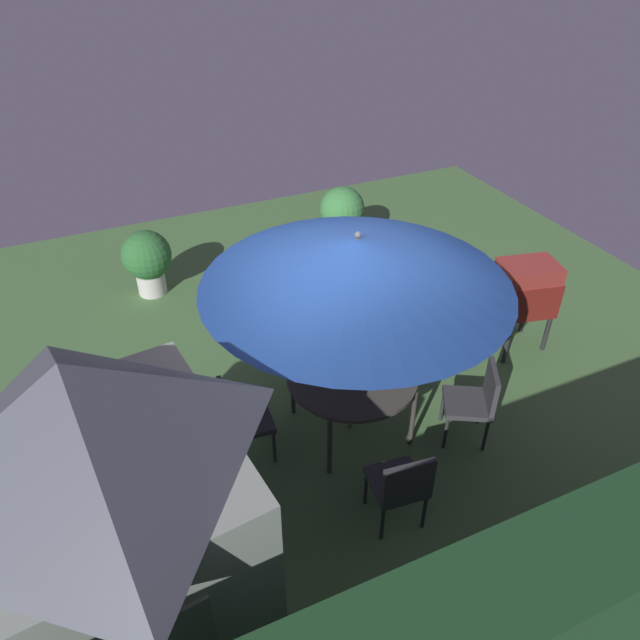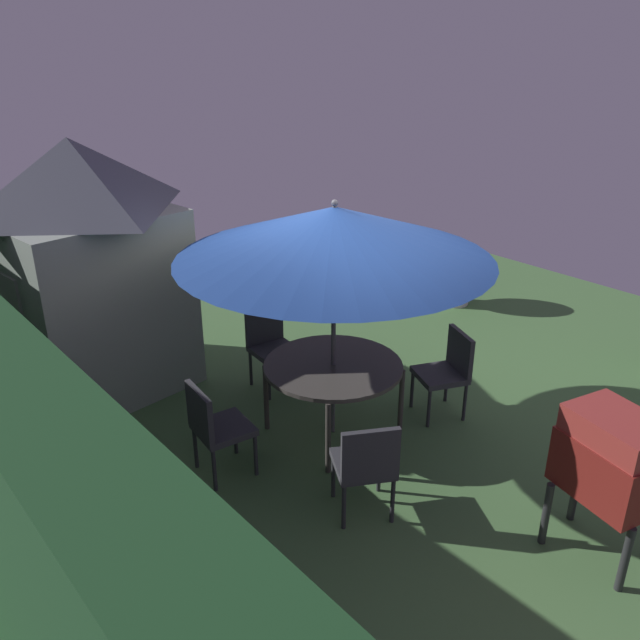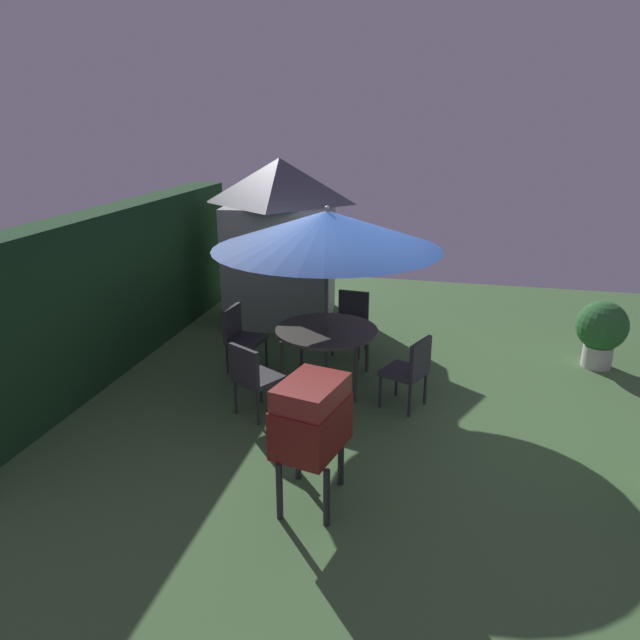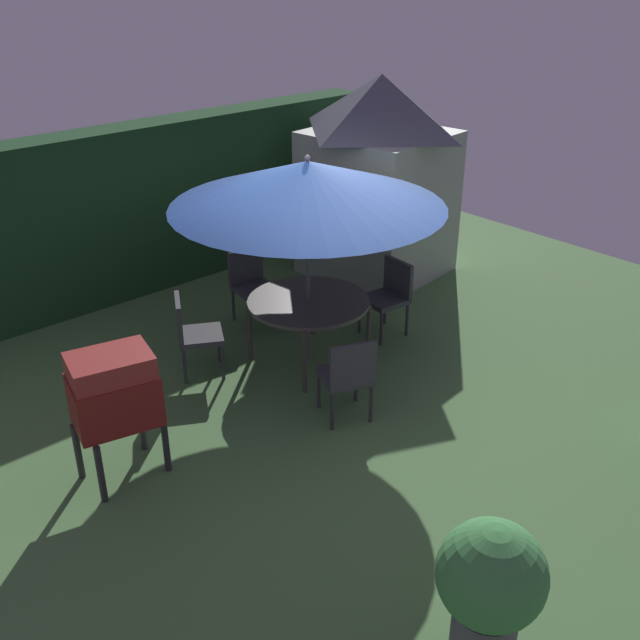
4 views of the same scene
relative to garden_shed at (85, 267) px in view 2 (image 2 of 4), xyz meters
name	(u,v)px [view 2 (image 2 of 4)]	position (x,y,z in m)	size (l,w,h in m)	color
ground_plane	(370,417)	(-2.48, -1.81, -1.39)	(11.00, 11.00, 0.00)	#47703D
garden_shed	(85,267)	(0.00, 0.00, 0.00)	(1.90, 1.98, 2.72)	gray
patio_table	(333,369)	(-2.43, -1.34, -0.69)	(1.33, 1.33, 0.75)	#47423D
patio_umbrella	(334,233)	(-2.43, -1.34, 0.65)	(2.84, 2.84, 2.34)	#4C4C51
bbq_grill	(612,459)	(-4.96, -1.77, -0.54)	(0.80, 0.65, 1.20)	maroon
chair_near_shed	(271,342)	(-1.26, -1.45, -0.87)	(0.51, 0.50, 0.90)	#38383D
chair_far_side	(214,425)	(-2.28, -0.10, -0.87)	(0.51, 0.52, 0.90)	#38383D
chair_toward_hedge	(366,463)	(-3.53, -0.72, -0.87)	(0.63, 0.63, 0.90)	#38383D
chair_toward_house	(448,368)	(-2.92, -2.47, -0.87)	(0.61, 0.61, 0.90)	#38383D
potted_plant_by_shed	(457,268)	(-1.05, -4.94, -0.84)	(0.69, 0.69, 0.96)	silver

